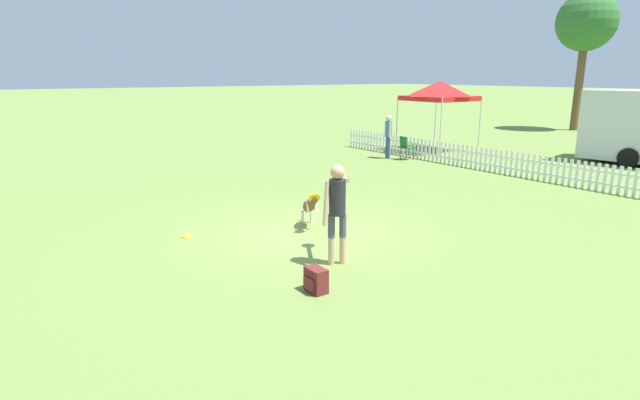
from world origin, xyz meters
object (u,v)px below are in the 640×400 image
frisbee_near_dog (187,236)px  canopy_tent_main (440,91)px  backpack_on_grass (316,280)px  tree_left_grove (586,23)px  handler_person (337,202)px  frisbee_near_handler (315,286)px  leaping_dog (310,205)px  spectator_standing (388,132)px  folding_chair_blue_left (406,146)px

frisbee_near_dog → canopy_tent_main: (-4.97, 12.94, 2.49)m
backpack_on_grass → tree_left_grove: 27.47m
handler_person → frisbee_near_handler: (0.58, -0.87, -1.07)m
handler_person → tree_left_grove: 26.15m
leaping_dog → tree_left_grove: (-6.78, 23.38, 5.41)m
frisbee_near_handler → backpack_on_grass: backpack_on_grass is taller
canopy_tent_main → frisbee_near_dog: bearing=-69.0°
frisbee_near_dog → canopy_tent_main: bearing=111.0°
leaping_dog → spectator_standing: 9.44m
frisbee_near_handler → backpack_on_grass: (0.17, -0.10, 0.17)m
handler_person → spectator_standing: size_ratio=1.04×
handler_person → spectator_standing: (-7.62, 8.34, -0.08)m
folding_chair_blue_left → tree_left_grove: 16.48m
folding_chair_blue_left → tree_left_grove: tree_left_grove is taller
folding_chair_blue_left → frisbee_near_handler: bearing=137.6°
frisbee_near_handler → backpack_on_grass: 0.26m
leaping_dog → folding_chair_blue_left: bearing=-125.0°
leaping_dog → tree_left_grove: bearing=-141.5°
backpack_on_grass → folding_chair_blue_left: (-7.76, 9.65, 0.35)m
backpack_on_grass → tree_left_grove: size_ratio=0.05×
frisbee_near_dog → tree_left_grove: tree_left_grove is taller
frisbee_near_dog → folding_chair_blue_left: size_ratio=0.27×
backpack_on_grass → frisbee_near_handler: bearing=150.1°
folding_chair_blue_left → spectator_standing: (-0.61, -0.34, 0.47)m
folding_chair_blue_left → canopy_tent_main: (-0.83, 2.69, 1.96)m
handler_person → canopy_tent_main: canopy_tent_main is taller
folding_chair_blue_left → canopy_tent_main: 3.43m
leaping_dog → canopy_tent_main: size_ratio=0.39×
handler_person → frisbee_near_dog: bearing=140.9°
frisbee_near_handler → canopy_tent_main: bearing=124.5°
backpack_on_grass → spectator_standing: size_ratio=0.23×
tree_left_grove → frisbee_near_dog: bearing=-77.2°
backpack_on_grass → canopy_tent_main: canopy_tent_main is taller
leaping_dog → frisbee_near_dog: size_ratio=4.70×
frisbee_near_handler → spectator_standing: size_ratio=0.14×
handler_person → frisbee_near_handler: handler_person is taller
leaping_dog → canopy_tent_main: 12.27m
frisbee_near_dog → spectator_standing: 11.03m
leaping_dog → folding_chair_blue_left: folding_chair_blue_left is taller
leaping_dog → spectator_standing: bearing=-120.8°
frisbee_near_dog → backpack_on_grass: size_ratio=0.64×
leaping_dog → folding_chair_blue_left: 9.37m
frisbee_near_handler → spectator_standing: bearing=131.7°
spectator_standing → backpack_on_grass: bearing=156.1°
handler_person → spectator_standing: handler_person is taller
tree_left_grove → handler_person: bearing=-70.1°
frisbee_near_handler → spectator_standing: spectator_standing is taller
leaping_dog → spectator_standing: size_ratio=0.68×
spectator_standing → folding_chair_blue_left: bearing=-126.3°
spectator_standing → tree_left_grove: bearing=-61.8°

